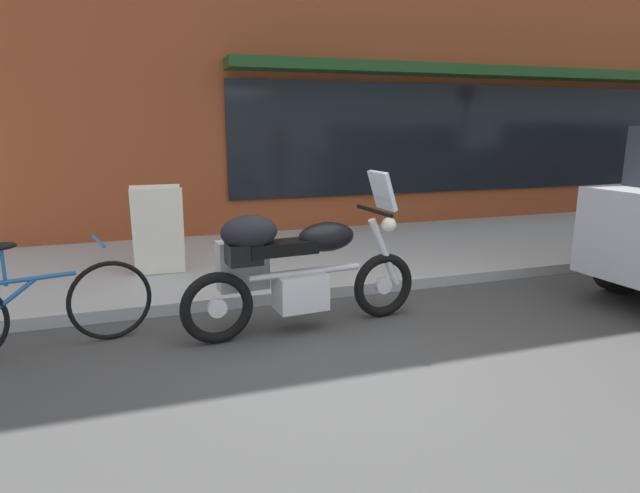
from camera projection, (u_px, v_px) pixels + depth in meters
ground_plane at (361, 355)px, 4.23m from camera, size 80.00×80.00×0.00m
touring_motorcycle at (290, 265)px, 4.62m from camera, size 2.20×0.62×1.39m
parked_bicycle at (37, 309)px, 4.18m from camera, size 1.73×0.58×0.93m
sandwich_board_sign at (158, 231)px, 5.98m from camera, size 0.55×0.42×1.00m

